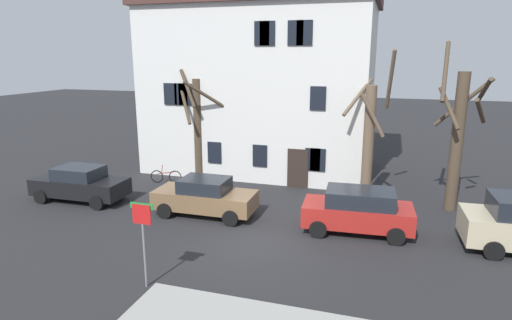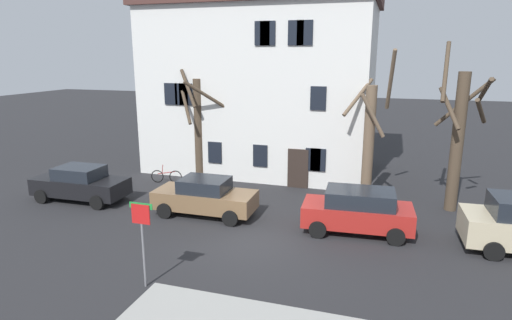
# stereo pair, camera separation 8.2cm
# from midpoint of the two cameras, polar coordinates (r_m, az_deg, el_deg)

# --- Properties ---
(ground_plane) EXTENTS (120.00, 120.00, 0.00)m
(ground_plane) POSITION_cam_midpoint_polar(r_m,az_deg,el_deg) (16.70, -0.62, -10.86)
(ground_plane) COLOR #262628
(building_main) EXTENTS (13.55, 7.79, 11.56)m
(building_main) POSITION_cam_midpoint_polar(r_m,az_deg,el_deg) (26.70, 0.86, 11.41)
(building_main) COLOR white
(building_main) RESTS_ON ground_plane
(tree_bare_near) EXTENTS (2.81, 2.85, 6.18)m
(tree_bare_near) POSITION_cam_midpoint_polar(r_m,az_deg,el_deg) (24.55, -7.47, 4.73)
(tree_bare_near) COLOR #4C3D2D
(tree_bare_near) RESTS_ON ground_plane
(tree_bare_mid) EXTENTS (2.34, 2.13, 7.21)m
(tree_bare_mid) POSITION_cam_midpoint_polar(r_m,az_deg,el_deg) (21.31, 14.84, 2.93)
(tree_bare_mid) COLOR brown
(tree_bare_mid) RESTS_ON ground_plane
(tree_bare_far) EXTENTS (2.41, 2.55, 7.54)m
(tree_bare_far) POSITION_cam_midpoint_polar(r_m,az_deg,el_deg) (21.14, 25.23, 3.10)
(tree_bare_far) COLOR #4C3D2D
(tree_bare_far) RESTS_ON ground_plane
(car_black_sedan) EXTENTS (4.61, 2.14, 1.70)m
(car_black_sedan) POSITION_cam_midpoint_polar(r_m,az_deg,el_deg) (22.68, -22.04, -2.89)
(car_black_sedan) COLOR black
(car_black_sedan) RESTS_ON ground_plane
(car_brown_sedan) EXTENTS (4.50, 2.08, 1.68)m
(car_brown_sedan) POSITION_cam_midpoint_polar(r_m,az_deg,el_deg) (19.29, -6.63, -4.82)
(car_brown_sedan) COLOR brown
(car_brown_sedan) RESTS_ON ground_plane
(car_red_wagon) EXTENTS (4.39, 2.32, 1.77)m
(car_red_wagon) POSITION_cam_midpoint_polar(r_m,az_deg,el_deg) (17.77, 13.40, -6.48)
(car_red_wagon) COLOR #AD231E
(car_red_wagon) RESTS_ON ground_plane
(street_sign_pole) EXTENTS (0.76, 0.07, 2.71)m
(street_sign_pole) POSITION_cam_midpoint_polar(r_m,az_deg,el_deg) (13.45, -14.65, -8.78)
(street_sign_pole) COLOR slate
(street_sign_pole) RESTS_ON ground_plane
(bicycle_leaning) EXTENTS (1.72, 0.42, 1.03)m
(bicycle_leaning) POSITION_cam_midpoint_polar(r_m,az_deg,el_deg) (24.52, -11.64, -2.12)
(bicycle_leaning) COLOR black
(bicycle_leaning) RESTS_ON ground_plane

